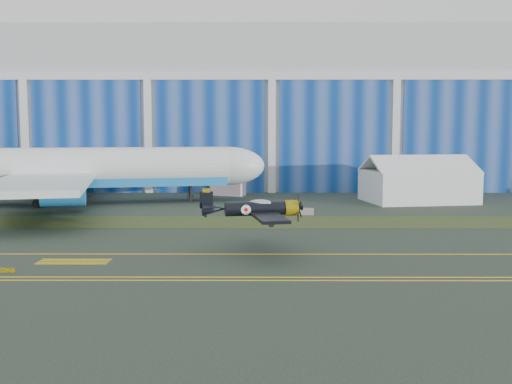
{
  "coord_description": "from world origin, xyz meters",
  "views": [
    {
      "loc": [
        -2.44,
        -57.61,
        10.92
      ],
      "look_at": [
        -2.67,
        5.02,
        4.58
      ],
      "focal_mm": 42.0,
      "sensor_mm": 36.0,
      "label": 1
    }
  ],
  "objects_px": {
    "warbird": "(256,209)",
    "tent": "(418,178)",
    "jetliner": "(61,124)",
    "tug": "(374,190)",
    "shipping_container": "(228,188)"
  },
  "relations": [
    {
      "from": "warbird",
      "to": "tent",
      "type": "distance_m",
      "value": 46.5
    },
    {
      "from": "warbird",
      "to": "shipping_container",
      "type": "distance_m",
      "value": 48.75
    },
    {
      "from": "warbird",
      "to": "tent",
      "type": "bearing_deg",
      "value": 46.8
    },
    {
      "from": "jetliner",
      "to": "shipping_container",
      "type": "bearing_deg",
      "value": 14.31
    },
    {
      "from": "jetliner",
      "to": "warbird",
      "type": "bearing_deg",
      "value": -63.25
    },
    {
      "from": "jetliner",
      "to": "tent",
      "type": "bearing_deg",
      "value": -9.14
    },
    {
      "from": "warbird",
      "to": "tent",
      "type": "height_order",
      "value": "tent"
    },
    {
      "from": "warbird",
      "to": "jetliner",
      "type": "bearing_deg",
      "value": 118.28
    },
    {
      "from": "jetliner",
      "to": "tent",
      "type": "distance_m",
      "value": 55.07
    },
    {
      "from": "jetliner",
      "to": "tug",
      "type": "distance_m",
      "value": 52.89
    },
    {
      "from": "warbird",
      "to": "shipping_container",
      "type": "xyz_separation_m",
      "value": [
        -4.94,
        48.42,
        -2.73
      ]
    },
    {
      "from": "jetliner",
      "to": "shipping_container",
      "type": "height_order",
      "value": "jetliner"
    },
    {
      "from": "tent",
      "to": "shipping_container",
      "type": "height_order",
      "value": "tent"
    },
    {
      "from": "tent",
      "to": "tug",
      "type": "relative_size",
      "value": 6.64
    },
    {
      "from": "warbird",
      "to": "tug",
      "type": "bearing_deg",
      "value": 57.42
    }
  ]
}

